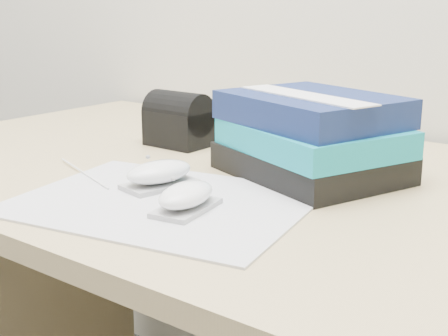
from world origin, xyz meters
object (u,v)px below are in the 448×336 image
Objects in this scene: book_stack at (312,136)px; pouch at (178,120)px; mouse_front at (186,197)px; desk at (312,306)px; mouse_rear at (159,174)px.

pouch is (-0.31, 0.04, -0.01)m from book_stack.
mouse_front is at bearing -47.46° from pouch.
mouse_front is at bearing -98.97° from desk.
pouch is at bearing 125.47° from mouse_rear.
desk is 0.38m from mouse_front.
mouse_rear is 0.12m from mouse_front.
mouse_rear is 0.24m from book_stack.
mouse_front is 0.39m from pouch.
mouse_front is 0.92× the size of pouch.
mouse_front is 0.34× the size of book_stack.
mouse_front reaches higher than desk.
pouch reaches higher than desk.
desk is 14.83× the size of mouse_front.
mouse_rear is at bearing -123.71° from desk.
pouch is at bearing 176.80° from desk.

